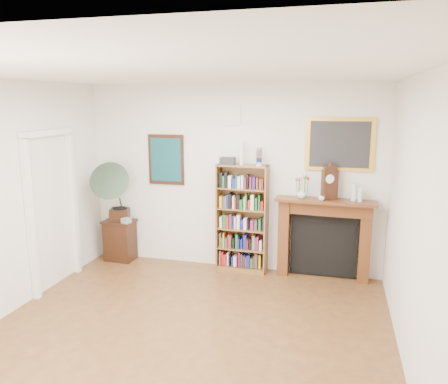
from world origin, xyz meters
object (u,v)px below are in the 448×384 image
teacup (322,198)px  side_cabinet (120,240)px  gramophone (114,188)px  mantel_clock (330,183)px  cd_stack (126,221)px  bottle_right (360,194)px  fireplace (324,231)px  bottle_left (354,192)px  bookshelf (242,213)px  flower_vase (302,193)px

teacup → side_cabinet: bearing=179.1°
gramophone → mantel_clock: (3.27, 0.15, 0.21)m
cd_stack → bottle_right: size_ratio=0.60×
cd_stack → mantel_clock: (3.07, 0.16, 0.71)m
fireplace → bottle_left: bottle_left is taller
teacup → bottle_left: (0.43, 0.10, 0.09)m
bottle_right → bookshelf: bearing=179.4°
side_cabinet → gramophone: bearing=-91.5°
bottle_right → gramophone: bearing=-177.9°
gramophone → bottle_left: bearing=-15.2°
side_cabinet → gramophone: gramophone is taller
mantel_clock → flower_vase: mantel_clock is taller
gramophone → bottle_left: gramophone is taller
fireplace → teacup: size_ratio=16.87×
side_cabinet → mantel_clock: (3.26, 0.04, 1.09)m
flower_vase → teacup: flower_vase is taller
side_cabinet → bookshelf: bearing=3.3°
fireplace → bottle_right: bearing=-5.8°
side_cabinet → flower_vase: flower_vase is taller
gramophone → bookshelf: bearing=-13.4°
bookshelf → flower_vase: bearing=2.2°
side_cabinet → bottle_right: (3.68, 0.02, 0.95)m
side_cabinet → bottle_left: bottle_left is taller
side_cabinet → bottle_right: bottle_right is taller
gramophone → mantel_clock: bearing=-15.0°
bottle_left → bookshelf: bearing=-179.9°
mantel_clock → teacup: mantel_clock is taller
bookshelf → side_cabinet: size_ratio=2.83×
flower_vase → teacup: size_ratio=1.65×
fireplace → flower_vase: bearing=-167.8°
fireplace → flower_vase: (-0.33, -0.05, 0.55)m
mantel_clock → bottle_right: mantel_clock is taller
mantel_clock → teacup: (-0.10, -0.09, -0.20)m
bookshelf → cd_stack: size_ratio=15.66×
cd_stack → mantel_clock: bearing=2.9°
fireplace → bottle_right: size_ratio=7.09×
flower_vase → bottle_right: size_ratio=0.69×
bookshelf → cd_stack: 1.84m
mantel_clock → bottle_left: bearing=-24.3°
teacup → bottle_right: size_ratio=0.42×
fireplace → cd_stack: bearing=-173.2°
bookshelf → mantel_clock: bookshelf is taller
side_cabinet → flower_vase: bearing=2.9°
cd_stack → side_cabinet: bearing=148.6°
mantel_clock → bottle_left: mantel_clock is taller
side_cabinet → cd_stack: size_ratio=5.54×
gramophone → mantel_clock: size_ratio=2.00×
fireplace → mantel_clock: mantel_clock is taller
cd_stack → teacup: bearing=1.3°
teacup → bottle_left: bottle_left is taller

